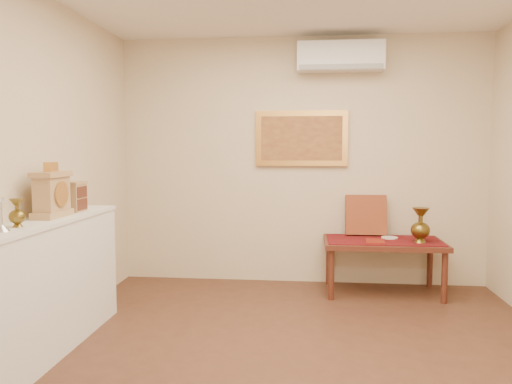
# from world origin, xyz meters

# --- Properties ---
(floor) EXTENTS (4.50, 4.50, 0.00)m
(floor) POSITION_xyz_m (0.00, 0.00, 0.00)
(floor) COLOR #553221
(floor) RESTS_ON ground
(wall_back) EXTENTS (4.00, 0.02, 2.70)m
(wall_back) POSITION_xyz_m (0.00, 2.25, 1.35)
(wall_back) COLOR beige
(wall_back) RESTS_ON ground
(wall_front) EXTENTS (4.00, 0.02, 2.70)m
(wall_front) POSITION_xyz_m (0.00, -2.25, 1.35)
(wall_front) COLOR beige
(wall_front) RESTS_ON ground
(wall_left) EXTENTS (0.02, 4.50, 2.70)m
(wall_left) POSITION_xyz_m (-2.00, 0.00, 1.35)
(wall_left) COLOR beige
(wall_left) RESTS_ON ground
(candlestick) EXTENTS (0.10, 0.10, 0.21)m
(candlestick) POSITION_xyz_m (-1.81, -0.41, 1.09)
(candlestick) COLOR silver
(candlestick) RESTS_ON display_ledge
(brass_urn_small) EXTENTS (0.11, 0.11, 0.24)m
(brass_urn_small) POSITION_xyz_m (-1.80, -0.24, 1.10)
(brass_urn_small) COLOR brown
(brass_urn_small) RESTS_ON display_ledge
(table_cloth) EXTENTS (1.14, 0.59, 0.01)m
(table_cloth) POSITION_xyz_m (0.85, 1.88, 0.55)
(table_cloth) COLOR maroon
(table_cloth) RESTS_ON low_table
(brass_urn_tall) EXTENTS (0.19, 0.19, 0.42)m
(brass_urn_tall) POSITION_xyz_m (1.19, 1.77, 0.77)
(brass_urn_tall) COLOR brown
(brass_urn_tall) RESTS_ON table_cloth
(plate) EXTENTS (0.17, 0.17, 0.01)m
(plate) POSITION_xyz_m (0.93, 1.97, 0.56)
(plate) COLOR white
(plate) RESTS_ON table_cloth
(menu) EXTENTS (0.20, 0.26, 0.01)m
(menu) POSITION_xyz_m (0.75, 1.75, 0.56)
(menu) COLOR maroon
(menu) RESTS_ON table_cloth
(cushion) EXTENTS (0.43, 0.19, 0.44)m
(cushion) POSITION_xyz_m (0.70, 2.15, 0.77)
(cushion) COLOR maroon
(cushion) RESTS_ON table_cloth
(display_ledge) EXTENTS (0.37, 2.02, 0.98)m
(display_ledge) POSITION_xyz_m (-1.82, 0.00, 0.49)
(display_ledge) COLOR silver
(display_ledge) RESTS_ON floor
(mantel_clock) EXTENTS (0.17, 0.36, 0.41)m
(mantel_clock) POSITION_xyz_m (-1.81, 0.23, 1.15)
(mantel_clock) COLOR tan
(mantel_clock) RESTS_ON display_ledge
(wooden_chest) EXTENTS (0.16, 0.21, 0.24)m
(wooden_chest) POSITION_xyz_m (-1.82, 0.56, 1.10)
(wooden_chest) COLOR tan
(wooden_chest) RESTS_ON display_ledge
(low_table) EXTENTS (1.20, 0.70, 0.55)m
(low_table) POSITION_xyz_m (0.85, 1.88, 0.48)
(low_table) COLOR #532519
(low_table) RESTS_ON floor
(painting) EXTENTS (1.00, 0.06, 0.60)m
(painting) POSITION_xyz_m (0.00, 2.22, 1.60)
(painting) COLOR gold
(painting) RESTS_ON wall_back
(ac_unit) EXTENTS (0.90, 0.25, 0.30)m
(ac_unit) POSITION_xyz_m (0.40, 2.12, 2.45)
(ac_unit) COLOR silver
(ac_unit) RESTS_ON wall_back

